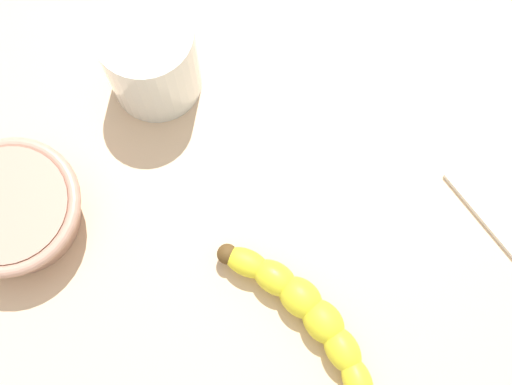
{
  "coord_description": "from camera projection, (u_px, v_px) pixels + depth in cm",
  "views": [
    {
      "loc": [
        -10.81,
        -14.56,
        64.2
      ],
      "look_at": [
        3.24,
        -2.53,
        5.0
      ],
      "focal_mm": 45.69,
      "sensor_mm": 36.0,
      "label": 1
    }
  ],
  "objects": [
    {
      "name": "ceramic_bowl",
      "position": [
        13.0,
        210.0,
        0.61
      ],
      "size": [
        13.37,
        13.37,
        4.95
      ],
      "color": "tan",
      "rests_on": "wooden_tabletop"
    },
    {
      "name": "wooden_tabletop",
      "position": [
        216.0,
        211.0,
        0.65
      ],
      "size": [
        120.0,
        120.0,
        3.0
      ],
      "primitive_type": "cube",
      "color": "#DAB68F",
      "rests_on": "ground"
    },
    {
      "name": "banana",
      "position": [
        307.0,
        314.0,
        0.59
      ],
      "size": [
        6.34,
        19.9,
        3.36
      ],
      "rotation": [
        0.0,
        0.0,
        1.46
      ],
      "color": "yellow",
      "rests_on": "wooden_tabletop"
    },
    {
      "name": "smoothie_glass",
      "position": [
        152.0,
        61.0,
        0.63
      ],
      "size": [
        9.17,
        9.17,
        9.55
      ],
      "color": "silver",
      "rests_on": "wooden_tabletop"
    }
  ]
}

